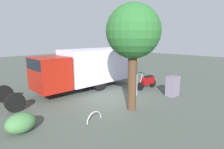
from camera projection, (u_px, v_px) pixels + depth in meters
name	position (u px, v px, depth m)	size (l,w,h in m)	color
ground_plane	(111.00, 99.00, 10.38)	(60.00, 60.00, 0.00)	#475048
box_truck_near	(83.00, 67.00, 12.12)	(8.39, 2.48, 2.66)	black
motorcycle	(147.00, 81.00, 12.50)	(1.81, 0.57, 1.20)	black
stop_sign	(137.00, 59.00, 10.66)	(0.71, 0.33, 3.34)	#9E9EA3
street_tree	(133.00, 33.00, 8.27)	(2.48, 2.48, 4.96)	#47301E
utility_cabinet	(173.00, 86.00, 10.95)	(0.73, 0.54, 1.20)	slate
bike_rack_hoop	(94.00, 121.00, 7.71)	(0.85, 0.85, 0.05)	#B7B7BC
shrub_near_sign	(21.00, 123.00, 6.71)	(1.07, 0.88, 0.73)	#40723E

